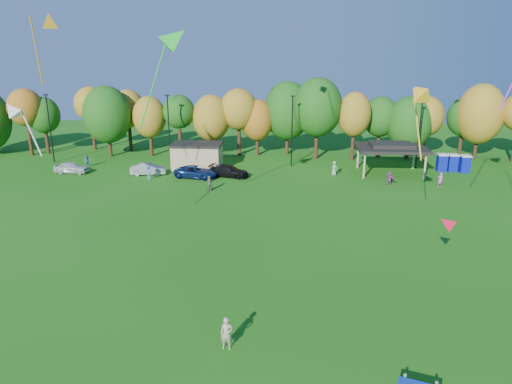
# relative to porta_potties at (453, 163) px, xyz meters

# --- Properties ---
(ground) EXTENTS (160.00, 160.00, 0.00)m
(ground) POSITION_rel_porta_potties_xyz_m (-22.04, -38.42, -1.10)
(ground) COLOR #19600F
(ground) RESTS_ON ground
(tree_line) EXTENTS (93.57, 10.55, 11.15)m
(tree_line) POSITION_rel_porta_potties_xyz_m (-23.07, 7.09, 4.82)
(tree_line) COLOR black
(tree_line) RESTS_ON ground
(lamp_posts) EXTENTS (64.50, 0.25, 9.09)m
(lamp_posts) POSITION_rel_porta_potties_xyz_m (-20.04, 1.58, 3.80)
(lamp_posts) COLOR black
(lamp_posts) RESTS_ON ground
(utility_building) EXTENTS (6.30, 4.30, 3.25)m
(utility_building) POSITION_rel_porta_potties_xyz_m (-32.04, -0.42, 0.54)
(utility_building) COLOR tan
(utility_building) RESTS_ON ground
(pavilion) EXTENTS (8.20, 6.20, 3.77)m
(pavilion) POSITION_rel_porta_potties_xyz_m (-8.04, -1.42, 2.13)
(pavilion) COLOR tan
(pavilion) RESTS_ON ground
(porta_potties) EXTENTS (3.75, 1.74, 2.18)m
(porta_potties) POSITION_rel_porta_potties_xyz_m (0.00, 0.00, 0.00)
(porta_potties) COLOR #0B1697
(porta_potties) RESTS_ON ground
(kite_flyer) EXTENTS (0.63, 0.42, 1.71)m
(kite_flyer) POSITION_rel_porta_potties_xyz_m (-23.56, -37.32, -0.24)
(kite_flyer) COLOR tan
(kite_flyer) RESTS_ON ground
(car_a) EXTENTS (4.19, 1.80, 1.41)m
(car_a) POSITION_rel_porta_potties_xyz_m (-47.02, -3.95, -0.39)
(car_a) COLOR silver
(car_a) RESTS_ON ground
(car_b) EXTENTS (4.43, 2.20, 1.39)m
(car_b) POSITION_rel_porta_potties_xyz_m (-37.38, -4.08, -0.40)
(car_b) COLOR #9A9B9F
(car_b) RESTS_ON ground
(car_c) EXTENTS (5.52, 3.44, 1.42)m
(car_c) POSITION_rel_porta_potties_xyz_m (-31.31, -5.11, -0.39)
(car_c) COLOR navy
(car_c) RESTS_ON ground
(car_d) EXTENTS (5.12, 3.13, 1.39)m
(car_d) POSITION_rel_porta_potties_xyz_m (-27.49, -4.38, -0.40)
(car_d) COLOR black
(car_d) RESTS_ON ground
(far_person_0) EXTENTS (1.01, 1.01, 1.77)m
(far_person_0) POSITION_rel_porta_potties_xyz_m (-14.92, -2.98, -0.21)
(far_person_0) COLOR #77A26E
(far_person_0) RESTS_ON ground
(far_person_1) EXTENTS (1.13, 1.51, 1.58)m
(far_person_1) POSITION_rel_porta_potties_xyz_m (-9.18, -6.80, -0.31)
(far_person_1) COLOR #AA46A2
(far_person_1) RESTS_ON ground
(far_person_2) EXTENTS (1.00, 0.99, 1.63)m
(far_person_2) POSITION_rel_porta_potties_xyz_m (-46.41, -0.66, -0.28)
(far_person_2) COLOR #4D6CAA
(far_person_2) RESTS_ON ground
(far_person_3) EXTENTS (1.33, 1.08, 1.79)m
(far_person_3) POSITION_rel_porta_potties_xyz_m (-36.69, -6.37, -0.20)
(far_person_3) COLOR #4A6FA4
(far_person_3) RESTS_ON ground
(far_person_4) EXTENTS (0.96, 1.02, 1.69)m
(far_person_4) POSITION_rel_porta_potties_xyz_m (-28.84, -10.51, -0.25)
(far_person_4) COLOR #808753
(far_person_4) RESTS_ON ground
(far_person_5) EXTENTS (0.60, 0.39, 1.62)m
(far_person_5) POSITION_rel_porta_potties_xyz_m (-3.75, -7.16, -0.29)
(far_person_5) COLOR #BB5CC4
(far_person_5) RESTS_ON ground
(kite_3) EXTENTS (2.14, 1.11, 3.39)m
(kite_3) POSITION_rel_porta_potties_xyz_m (-36.76, -30.92, 9.83)
(kite_3) COLOR silver
(kite_6) EXTENTS (1.76, 3.28, 5.45)m
(kite_6) POSITION_rel_porta_potties_xyz_m (-38.36, -22.13, 15.35)
(kite_6) COLOR orange
(kite_7) EXTENTS (4.63, 2.48, 7.68)m
(kite_7) POSITION_rel_porta_potties_xyz_m (-28.49, -24.20, 13.96)
(kite_7) COLOR green
(kite_8) EXTENTS (1.26, 1.05, 1.13)m
(kite_8) POSITION_rel_porta_potties_xyz_m (-11.74, -32.07, 3.90)
(kite_8) COLOR red
(kite_10) EXTENTS (1.94, 3.39, 5.56)m
(kite_10) POSITION_rel_porta_potties_xyz_m (-12.34, -26.31, 10.60)
(kite_10) COLOR #FFB01A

